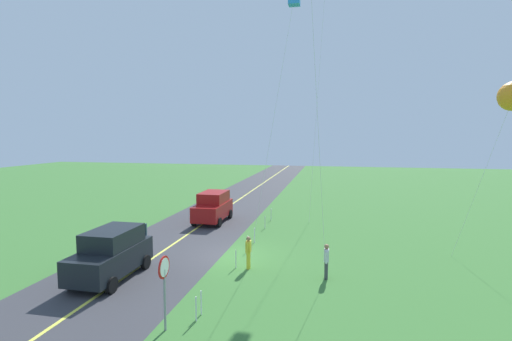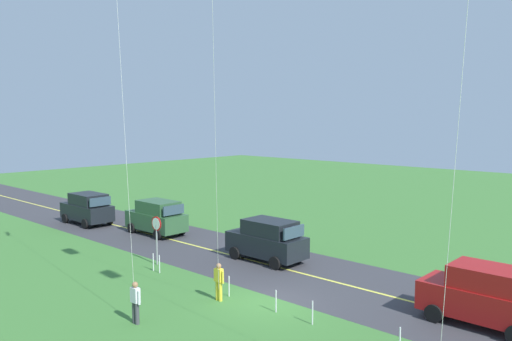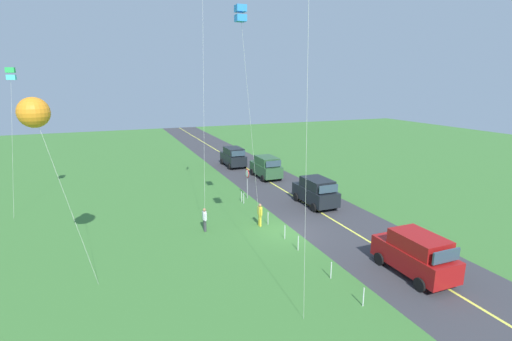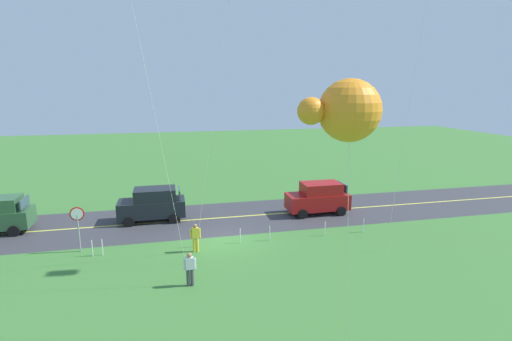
{
  "view_description": "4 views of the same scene",
  "coord_description": "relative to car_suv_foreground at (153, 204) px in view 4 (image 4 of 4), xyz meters",
  "views": [
    {
      "loc": [
        18.93,
        5.31,
        6.53
      ],
      "look_at": [
        0.06,
        1.37,
        4.68
      ],
      "focal_mm": 26.14,
      "sensor_mm": 36.0,
      "label": 1
    },
    {
      "loc": [
        -13.42,
        15.47,
        7.62
      ],
      "look_at": [
        0.25,
        0.57,
        5.54
      ],
      "focal_mm": 35.56,
      "sensor_mm": 36.0,
      "label": 2
    },
    {
      "loc": [
        -20.66,
        10.61,
        9.73
      ],
      "look_at": [
        -1.73,
        2.98,
        4.84
      ],
      "focal_mm": 26.18,
      "sensor_mm": 36.0,
      "label": 3
    },
    {
      "loc": [
        2.87,
        21.54,
        8.83
      ],
      "look_at": [
        -1.92,
        0.55,
        4.25
      ],
      "focal_mm": 27.16,
      "sensor_mm": 36.0,
      "label": 4
    }
  ],
  "objects": [
    {
      "name": "ground_plane",
      "position": [
        -4.1,
        4.53,
        -1.2
      ],
      "size": [
        120.0,
        120.0,
        0.1
      ],
      "primitive_type": "cube",
      "color": "#3D7533"
    },
    {
      "name": "car_suv_foreground",
      "position": [
        0.0,
        0.0,
        0.0
      ],
      "size": [
        4.4,
        2.12,
        2.24
      ],
      "color": "black",
      "rests_on": "ground"
    },
    {
      "name": "person_adult_companion",
      "position": [
        -2.43,
        5.86,
        -0.29
      ],
      "size": [
        0.58,
        0.22,
        1.6
      ],
      "rotation": [
        0.0,
        0.0,
        4.42
      ],
      "color": "yellow",
      "rests_on": "ground"
    },
    {
      "name": "fence_post_0",
      "position": [
        -12.88,
        5.23,
        -0.7
      ],
      "size": [
        0.05,
        0.05,
        0.9
      ],
      "primitive_type": "cylinder",
      "color": "silver",
      "rests_on": "ground"
    },
    {
      "name": "fence_post_5",
      "position": [
        2.51,
        5.23,
        -0.7
      ],
      "size": [
        0.05,
        0.05,
        0.9
      ],
      "primitive_type": "cylinder",
      "color": "silver",
      "rests_on": "ground"
    },
    {
      "name": "asphalt_road",
      "position": [
        -4.1,
        0.53,
        -1.15
      ],
      "size": [
        120.0,
        7.0,
        0.0
      ],
      "primitive_type": "cube",
      "color": "#38383D",
      "rests_on": "ground"
    },
    {
      "name": "fence_post_3",
      "position": [
        -5.04,
        5.23,
        -0.7
      ],
      "size": [
        0.05,
        0.05,
        0.9
      ],
      "primitive_type": "cylinder",
      "color": "silver",
      "rests_on": "ground"
    },
    {
      "name": "person_adult_near",
      "position": [
        -1.91,
        9.61,
        -0.29
      ],
      "size": [
        0.58,
        0.22,
        1.6
      ],
      "rotation": [
        0.0,
        0.0,
        3.81
      ],
      "color": "#3F3F47",
      "rests_on": "ground"
    },
    {
      "name": "road_centre_stripe",
      "position": [
        -4.1,
        0.53,
        -1.15
      ],
      "size": [
        120.0,
        0.16,
        0.0
      ],
      "primitive_type": "cube",
      "color": "#E5E04C",
      "rests_on": "asphalt_road"
    },
    {
      "name": "fence_post_2",
      "position": [
        -6.81,
        5.23,
        -0.7
      ],
      "size": [
        0.05,
        0.05,
        0.9
      ],
      "primitive_type": "cylinder",
      "color": "silver",
      "rests_on": "ground"
    },
    {
      "name": "kite_yellow_high",
      "position": [
        -5.09,
        18.13,
        7.2
      ],
      "size": [
        2.52,
        2.68,
        9.05
      ],
      "color": "silver",
      "rests_on": "ground"
    },
    {
      "name": "car_parked_west_near",
      "position": [
        -11.54,
        1.02,
        0.0
      ],
      "size": [
        4.4,
        2.12,
        2.24
      ],
      "color": "maroon",
      "rests_on": "ground"
    },
    {
      "name": "fence_post_6",
      "position": [
        3.02,
        5.23,
        -0.7
      ],
      "size": [
        0.05,
        0.05,
        0.9
      ],
      "primitive_type": "cylinder",
      "color": "silver",
      "rests_on": "ground"
    },
    {
      "name": "fence_post_1",
      "position": [
        -10.31,
        5.23,
        -0.7
      ],
      "size": [
        0.05,
        0.05,
        0.9
      ],
      "primitive_type": "cylinder",
      "color": "silver",
      "rests_on": "ground"
    },
    {
      "name": "fence_post_4",
      "position": [
        -2.4,
        5.23,
        -0.7
      ],
      "size": [
        0.05,
        0.05,
        0.9
      ],
      "primitive_type": "cylinder",
      "color": "silver",
      "rests_on": "ground"
    },
    {
      "name": "stop_sign",
      "position": [
        3.79,
        4.43,
        0.65
      ],
      "size": [
        0.76,
        0.08,
        2.56
      ],
      "color": "gray",
      "rests_on": "ground"
    }
  ]
}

